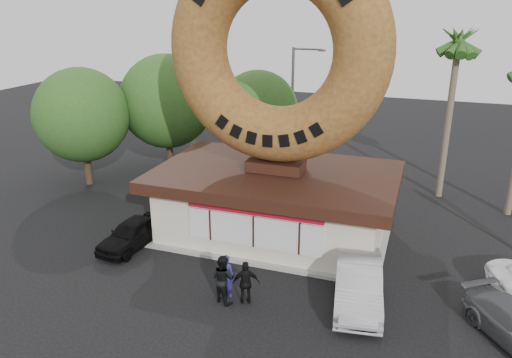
{
  "coord_description": "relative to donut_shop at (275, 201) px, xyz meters",
  "views": [
    {
      "loc": [
        6.42,
        -15.02,
        10.82
      ],
      "look_at": [
        -0.27,
        4.0,
        3.53
      ],
      "focal_mm": 35.0,
      "sensor_mm": 36.0,
      "label": 1
    }
  ],
  "objects": [
    {
      "name": "giant_donut",
      "position": [
        0.0,
        0.02,
        6.98
      ],
      "size": [
        9.89,
        2.52,
        9.89
      ],
      "primitive_type": "torus",
      "rotation": [
        1.57,
        0.0,
        0.0
      ],
      "color": "olive",
      "rests_on": "donut_shop"
    },
    {
      "name": "person_right",
      "position": [
        0.72,
        -5.91,
        -0.9
      ],
      "size": [
        1.11,
        0.78,
        1.74
      ],
      "primitive_type": "imported",
      "rotation": [
        0.0,
        0.0,
        3.53
      ],
      "color": "black",
      "rests_on": "ground"
    },
    {
      "name": "person_left",
      "position": [
        -0.17,
        -5.7,
        -0.88
      ],
      "size": [
        0.67,
        0.46,
        1.77
      ],
      "primitive_type": "imported",
      "rotation": [
        0.0,
        0.0,
        3.08
      ],
      "color": "navy",
      "rests_on": "ground"
    },
    {
      "name": "person_center",
      "position": [
        -0.15,
        -6.07,
        -0.81
      ],
      "size": [
        1.14,
        1.02,
        1.92
      ],
      "primitive_type": "imported",
      "rotation": [
        0.0,
        0.0,
        2.76
      ],
      "color": "black",
      "rests_on": "ground"
    },
    {
      "name": "street_lamp",
      "position": [
        -1.86,
        10.02,
        2.72
      ],
      "size": [
        2.11,
        0.2,
        8.0
      ],
      "color": "#59595E",
      "rests_on": "ground"
    },
    {
      "name": "car_silver",
      "position": [
        4.65,
        -4.4,
        -0.97
      ],
      "size": [
        2.39,
        5.01,
        1.58
      ],
      "primitive_type": "imported",
      "rotation": [
        0.0,
        0.0,
        0.15
      ],
      "color": "#A8A8AD",
      "rests_on": "ground"
    },
    {
      "name": "tree_mid",
      "position": [
        -4.0,
        9.02,
        2.25
      ],
      "size": [
        5.2,
        5.2,
        6.63
      ],
      "color": "#473321",
      "rests_on": "ground"
    },
    {
      "name": "tree_far",
      "position": [
        -13.0,
        3.02,
        2.56
      ],
      "size": [
        5.6,
        5.6,
        7.14
      ],
      "color": "#473321",
      "rests_on": "ground"
    },
    {
      "name": "donut_shop",
      "position": [
        0.0,
        0.0,
        0.0
      ],
      "size": [
        11.2,
        7.2,
        3.8
      ],
      "color": "beige",
      "rests_on": "ground"
    },
    {
      "name": "ground",
      "position": [
        0.0,
        -5.98,
        -1.77
      ],
      "size": [
        90.0,
        90.0,
        0.0
      ],
      "primitive_type": "plane",
      "color": "black",
      "rests_on": "ground"
    },
    {
      "name": "car_black",
      "position": [
        -5.86,
        -3.36,
        -1.11
      ],
      "size": [
        1.93,
        3.97,
        1.31
      ],
      "primitive_type": "imported",
      "rotation": [
        0.0,
        0.0,
        -0.1
      ],
      "color": "black",
      "rests_on": "ground"
    },
    {
      "name": "tree_west",
      "position": [
        -9.5,
        7.02,
        2.87
      ],
      "size": [
        6.0,
        6.0,
        7.65
      ],
      "color": "#473321",
      "rests_on": "ground"
    },
    {
      "name": "palm_near",
      "position": [
        7.5,
        8.02,
        6.65
      ],
      "size": [
        2.6,
        2.6,
        9.75
      ],
      "color": "#726651",
      "rests_on": "ground"
    }
  ]
}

